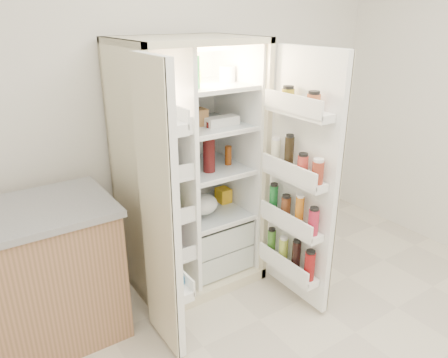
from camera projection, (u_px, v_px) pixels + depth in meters
wall_back at (174, 96)px, 3.24m from camera, size 4.00×0.02×2.70m
refrigerator at (188, 186)px, 3.14m from camera, size 0.92×0.70×1.80m
freezer_door at (160, 215)px, 2.36m from camera, size 0.15×0.40×1.72m
fridge_door at (301, 186)px, 2.80m from camera, size 0.17×0.58×1.72m
kitchen_counter at (12, 284)px, 2.50m from camera, size 1.24×0.66×0.90m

